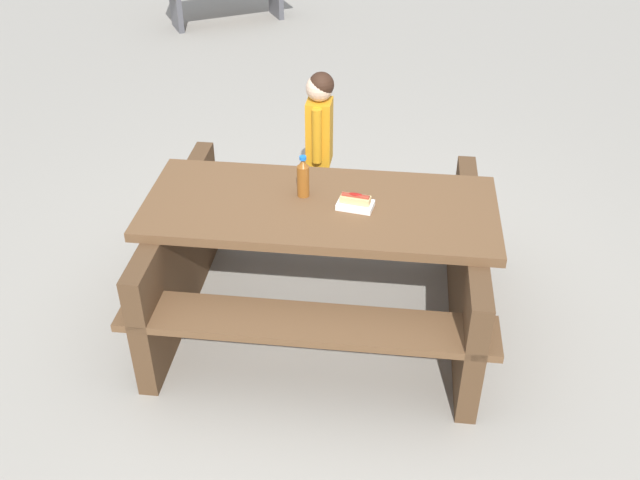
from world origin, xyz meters
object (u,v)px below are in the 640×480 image
object	(u,v)px
picnic_table	(320,252)
soda_bottle	(303,178)
hotdog_tray	(355,202)
child_in_coat	(320,132)

from	to	relation	value
picnic_table	soda_bottle	bearing A→B (deg)	123.83
hotdog_tray	child_in_coat	size ratio (longest dim) A/B	0.19
child_in_coat	hotdog_tray	bearing A→B (deg)	-91.73
soda_bottle	hotdog_tray	distance (m)	0.30
picnic_table	child_in_coat	bearing A→B (deg)	77.94
child_in_coat	soda_bottle	bearing A→B (deg)	-107.80
picnic_table	hotdog_tray	xyz separation A→B (m)	(0.17, -0.07, 0.34)
hotdog_tray	child_in_coat	world-z (taller)	child_in_coat
picnic_table	soda_bottle	xyz separation A→B (m)	(-0.07, 0.10, 0.41)
soda_bottle	child_in_coat	bearing A→B (deg)	72.20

